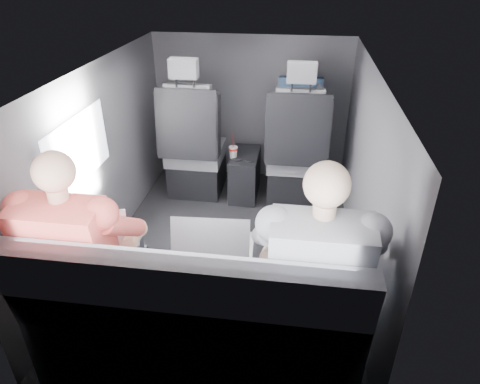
# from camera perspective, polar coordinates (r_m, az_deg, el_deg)

# --- Properties ---
(floor) EXTENTS (2.60, 2.60, 0.00)m
(floor) POSITION_cam_1_polar(r_m,az_deg,el_deg) (3.26, -1.39, -7.78)
(floor) COLOR black
(floor) RESTS_ON ground
(ceiling) EXTENTS (2.60, 2.60, 0.00)m
(ceiling) POSITION_cam_1_polar(r_m,az_deg,el_deg) (2.67, -1.75, 16.00)
(ceiling) COLOR #B2B2AD
(ceiling) RESTS_ON panel_back
(panel_left) EXTENTS (0.02, 2.60, 1.35)m
(panel_left) POSITION_cam_1_polar(r_m,az_deg,el_deg) (3.17, -17.88, 3.78)
(panel_left) COLOR #56565B
(panel_left) RESTS_ON floor
(panel_right) EXTENTS (0.02, 2.60, 1.35)m
(panel_right) POSITION_cam_1_polar(r_m,az_deg,el_deg) (2.91, 16.25, 1.70)
(panel_right) COLOR #56565B
(panel_right) RESTS_ON floor
(panel_front) EXTENTS (1.80, 0.02, 1.35)m
(panel_front) POSITION_cam_1_polar(r_m,az_deg,el_deg) (4.10, 1.46, 10.95)
(panel_front) COLOR #56565B
(panel_front) RESTS_ON floor
(panel_back) EXTENTS (1.80, 0.02, 1.35)m
(panel_back) POSITION_cam_1_polar(r_m,az_deg,el_deg) (1.86, -8.31, -15.07)
(panel_back) COLOR #56565B
(panel_back) RESTS_ON floor
(side_window) EXTENTS (0.02, 0.75, 0.42)m
(side_window) POSITION_cam_1_polar(r_m,az_deg,el_deg) (2.83, -20.63, 5.24)
(side_window) COLOR white
(side_window) RESTS_ON panel_left
(seatbelt) EXTENTS (0.35, 0.11, 0.59)m
(seatbelt) POSITION_cam_1_polar(r_m,az_deg,el_deg) (3.44, 7.80, 9.23)
(seatbelt) COLOR black
(seatbelt) RESTS_ON front_seat_right
(front_seat_left) EXTENTS (0.52, 0.58, 1.26)m
(front_seat_left) POSITION_cam_1_polar(r_m,az_deg,el_deg) (3.85, -6.10, 5.16)
(front_seat_left) COLOR black
(front_seat_left) RESTS_ON floor
(front_seat_right) EXTENTS (0.52, 0.58, 1.26)m
(front_seat_right) POSITION_cam_1_polar(r_m,az_deg,el_deg) (3.74, 7.45, 4.37)
(front_seat_right) COLOR black
(front_seat_right) RESTS_ON floor
(center_console) EXTENTS (0.24, 0.48, 0.41)m
(center_console) POSITION_cam_1_polar(r_m,az_deg,el_deg) (3.89, 0.65, 2.37)
(center_console) COLOR black
(center_console) RESTS_ON floor
(rear_bench) EXTENTS (1.60, 0.57, 0.92)m
(rear_bench) POSITION_cam_1_polar(r_m,az_deg,el_deg) (2.28, -5.98, -17.56)
(rear_bench) COLOR slate
(rear_bench) RESTS_ON floor
(soda_cup) EXTENTS (0.08, 0.08, 0.23)m
(soda_cup) POSITION_cam_1_polar(r_m,az_deg,el_deg) (3.72, -0.91, 5.40)
(soda_cup) COLOR white
(soda_cup) RESTS_ON center_console
(laptop_white) EXTENTS (0.37, 0.39, 0.24)m
(laptop_white) POSITION_cam_1_polar(r_m,az_deg,el_deg) (2.43, -17.48, -5.47)
(laptop_white) COLOR white
(laptop_white) RESTS_ON passenger_rear_left
(laptop_silver) EXTENTS (0.40, 0.36, 0.27)m
(laptop_silver) POSITION_cam_1_polar(r_m,az_deg,el_deg) (2.24, -3.39, -7.09)
(laptop_silver) COLOR #B6B6BB
(laptop_silver) RESTS_ON rear_bench
(laptop_black) EXTENTS (0.35, 0.37, 0.22)m
(laptop_black) POSITION_cam_1_polar(r_m,az_deg,el_deg) (2.26, 8.35, -7.36)
(laptop_black) COLOR black
(laptop_black) RESTS_ON passenger_rear_right
(passenger_rear_left) EXTENTS (0.52, 0.63, 1.25)m
(passenger_rear_left) POSITION_cam_1_polar(r_m,az_deg,el_deg) (2.31, -19.82, -7.86)
(passenger_rear_left) COLOR #313135
(passenger_rear_left) RESTS_ON rear_bench
(passenger_rear_right) EXTENTS (0.53, 0.65, 1.27)m
(passenger_rear_right) POSITION_cam_1_polar(r_m,az_deg,el_deg) (2.07, 9.96, -10.69)
(passenger_rear_right) COLOR navy
(passenger_rear_right) RESTS_ON rear_bench
(passenger_front_right) EXTENTS (0.37, 0.37, 0.73)m
(passenger_front_right) POSITION_cam_1_polar(r_m,az_deg,el_deg) (3.86, 7.87, 10.57)
(passenger_front_right) COLOR navy
(passenger_front_right) RESTS_ON front_seat_right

